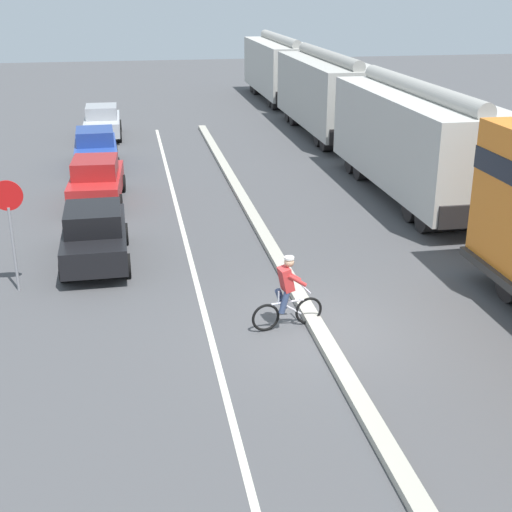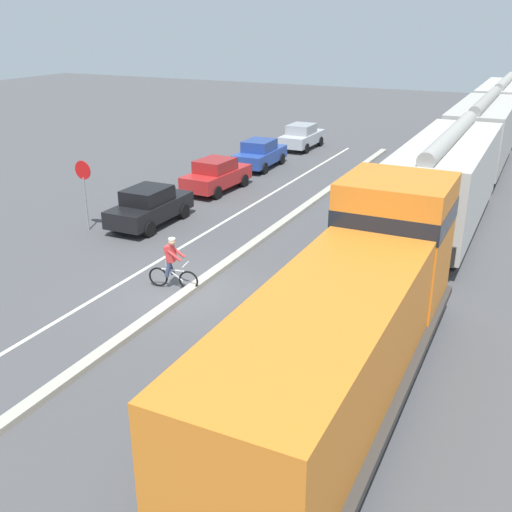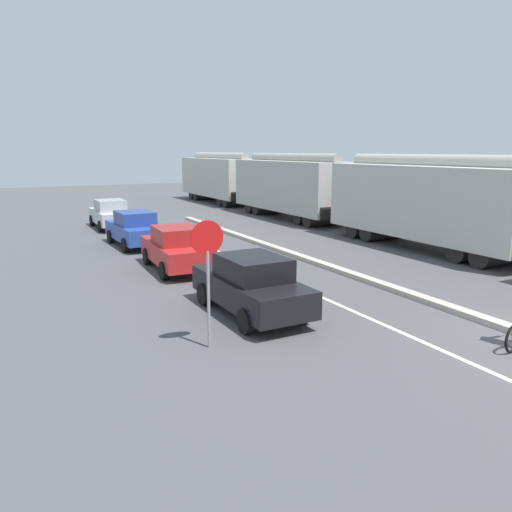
{
  "view_description": "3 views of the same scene",
  "coord_description": "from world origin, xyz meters",
  "px_view_note": "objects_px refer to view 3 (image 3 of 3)",
  "views": [
    {
      "loc": [
        -3.91,
        -13.96,
        7.35
      ],
      "look_at": [
        -1.04,
        1.91,
        1.12
      ],
      "focal_mm": 50.0,
      "sensor_mm": 36.0,
      "label": 1
    },
    {
      "loc": [
        9.44,
        -14.4,
        8.14
      ],
      "look_at": [
        2.44,
        -0.02,
        1.73
      ],
      "focal_mm": 42.0,
      "sensor_mm": 36.0,
      "label": 2
    },
    {
      "loc": [
        -10.85,
        -6.37,
        4.33
      ],
      "look_at": [
        -3.97,
        6.82,
        1.19
      ],
      "focal_mm": 35.0,
      "sensor_mm": 36.0,
      "label": 3
    }
  ],
  "objects_px": {
    "parked_car_red": "(176,248)",
    "parked_car_silver": "(110,214)",
    "hopper_car_trailing": "(219,178)",
    "stop_sign": "(207,260)",
    "parked_car_blue": "(135,229)",
    "parked_car_black": "(251,285)",
    "hopper_car_lead": "(428,203)",
    "hopper_car_middle": "(291,186)"
  },
  "relations": [
    {
      "from": "parked_car_black",
      "to": "hopper_car_trailing",
      "type": "bearing_deg",
      "value": 68.18
    },
    {
      "from": "hopper_car_middle",
      "to": "hopper_car_trailing",
      "type": "xyz_separation_m",
      "value": [
        0.0,
        11.6,
        0.0
      ]
    },
    {
      "from": "hopper_car_trailing",
      "to": "parked_car_silver",
      "type": "height_order",
      "value": "hopper_car_trailing"
    },
    {
      "from": "hopper_car_trailing",
      "to": "parked_car_silver",
      "type": "xyz_separation_m",
      "value": [
        -11.24,
        -10.39,
        -1.26
      ]
    },
    {
      "from": "hopper_car_lead",
      "to": "parked_car_blue",
      "type": "height_order",
      "value": "hopper_car_lead"
    },
    {
      "from": "hopper_car_middle",
      "to": "stop_sign",
      "type": "distance_m",
      "value": 22.02
    },
    {
      "from": "hopper_car_middle",
      "to": "parked_car_silver",
      "type": "xyz_separation_m",
      "value": [
        -11.24,
        1.21,
        -1.26
      ]
    },
    {
      "from": "hopper_car_trailing",
      "to": "parked_car_red",
      "type": "relative_size",
      "value": 2.48
    },
    {
      "from": "parked_car_black",
      "to": "parked_car_blue",
      "type": "distance_m",
      "value": 11.25
    },
    {
      "from": "parked_car_black",
      "to": "parked_car_red",
      "type": "relative_size",
      "value": 0.99
    },
    {
      "from": "parked_car_blue",
      "to": "parked_car_silver",
      "type": "relative_size",
      "value": 1.01
    },
    {
      "from": "hopper_car_middle",
      "to": "parked_car_silver",
      "type": "relative_size",
      "value": 2.52
    },
    {
      "from": "parked_car_black",
      "to": "stop_sign",
      "type": "relative_size",
      "value": 1.47
    },
    {
      "from": "hopper_car_trailing",
      "to": "parked_car_red",
      "type": "bearing_deg",
      "value": -117.14
    },
    {
      "from": "hopper_car_trailing",
      "to": "parked_car_black",
      "type": "bearing_deg",
      "value": -111.82
    },
    {
      "from": "hopper_car_trailing",
      "to": "parked_car_blue",
      "type": "bearing_deg",
      "value": -124.65
    },
    {
      "from": "hopper_car_trailing",
      "to": "parked_car_black",
      "type": "distance_m",
      "value": 29.88
    },
    {
      "from": "parked_car_blue",
      "to": "parked_car_silver",
      "type": "height_order",
      "value": "same"
    },
    {
      "from": "parked_car_blue",
      "to": "stop_sign",
      "type": "height_order",
      "value": "stop_sign"
    },
    {
      "from": "parked_car_red",
      "to": "parked_car_silver",
      "type": "distance_m",
      "value": 11.48
    },
    {
      "from": "hopper_car_lead",
      "to": "parked_car_blue",
      "type": "bearing_deg",
      "value": 149.43
    },
    {
      "from": "hopper_car_middle",
      "to": "parked_car_blue",
      "type": "distance_m",
      "value": 12.45
    },
    {
      "from": "hopper_car_lead",
      "to": "parked_car_red",
      "type": "xyz_separation_m",
      "value": [
        -11.21,
        1.33,
        -1.26
      ]
    },
    {
      "from": "hopper_car_lead",
      "to": "hopper_car_trailing",
      "type": "relative_size",
      "value": 1.0
    },
    {
      "from": "hopper_car_lead",
      "to": "parked_car_black",
      "type": "distance_m",
      "value": 12.05
    },
    {
      "from": "hopper_car_trailing",
      "to": "parked_car_black",
      "type": "xyz_separation_m",
      "value": [
        -11.1,
        -27.72,
        -1.26
      ]
    },
    {
      "from": "hopper_car_middle",
      "to": "hopper_car_lead",
      "type": "bearing_deg",
      "value": -90.0
    },
    {
      "from": "parked_car_red",
      "to": "stop_sign",
      "type": "bearing_deg",
      "value": -103.39
    },
    {
      "from": "hopper_car_trailing",
      "to": "stop_sign",
      "type": "height_order",
      "value": "hopper_car_trailing"
    },
    {
      "from": "hopper_car_trailing",
      "to": "parked_car_red",
      "type": "xyz_separation_m",
      "value": [
        -11.21,
        -21.87,
        -1.26
      ]
    },
    {
      "from": "hopper_car_lead",
      "to": "hopper_car_trailing",
      "type": "distance_m",
      "value": 23.2
    },
    {
      "from": "parked_car_red",
      "to": "stop_sign",
      "type": "height_order",
      "value": "stop_sign"
    },
    {
      "from": "hopper_car_trailing",
      "to": "parked_car_silver",
      "type": "distance_m",
      "value": 15.36
    },
    {
      "from": "parked_car_black",
      "to": "hopper_car_lead",
      "type": "bearing_deg",
      "value": 22.16
    },
    {
      "from": "hopper_car_lead",
      "to": "stop_sign",
      "type": "relative_size",
      "value": 3.68
    },
    {
      "from": "hopper_car_lead",
      "to": "parked_car_black",
      "type": "height_order",
      "value": "hopper_car_lead"
    },
    {
      "from": "hopper_car_lead",
      "to": "parked_car_silver",
      "type": "xyz_separation_m",
      "value": [
        -11.24,
        12.81,
        -1.26
      ]
    },
    {
      "from": "parked_car_silver",
      "to": "hopper_car_trailing",
      "type": "bearing_deg",
      "value": 42.75
    },
    {
      "from": "parked_car_red",
      "to": "parked_car_blue",
      "type": "xyz_separation_m",
      "value": [
        -0.18,
        5.4,
        0.0
      ]
    },
    {
      "from": "hopper_car_middle",
      "to": "parked_car_red",
      "type": "bearing_deg",
      "value": -137.5
    },
    {
      "from": "hopper_car_middle",
      "to": "hopper_car_trailing",
      "type": "height_order",
      "value": "same"
    },
    {
      "from": "parked_car_blue",
      "to": "stop_sign",
      "type": "distance_m",
      "value": 13.06
    }
  ]
}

